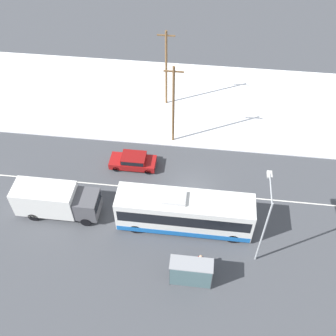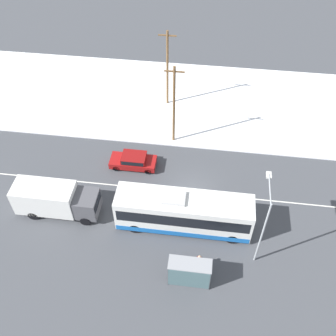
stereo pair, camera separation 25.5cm
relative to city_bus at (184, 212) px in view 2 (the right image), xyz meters
The scene contains 11 objects.
ground_plane 3.99m from the city_bus, 83.86° to the left, with size 120.00×120.00×0.00m, color #424449.
snow_lot 16.85m from the city_bus, 88.69° to the left, with size 80.00×14.85×0.12m.
lane_marking_center 3.99m from the city_bus, 83.86° to the left, with size 60.00×0.12×0.00m.
city_bus is the anchor object (origin of this frame).
box_truck 10.73m from the city_bus, behind, with size 6.96×2.30×2.99m.
sedan_car 8.21m from the city_bus, 130.92° to the left, with size 4.31×1.80×1.38m.
pedestrian_at_stop 4.07m from the city_bus, 66.97° to the right, with size 0.57×0.25×1.57m.
bus_shelter 5.22m from the city_bus, 79.72° to the right, with size 3.10×1.20×2.40m.
streetlamp 6.70m from the city_bus, 17.59° to the right, with size 0.36×3.13×7.01m.
utility_pole_roadside 10.72m from the city_bus, 101.30° to the left, with size 1.80×0.24×8.62m.
utility_pole_snowlot 16.69m from the city_bus, 101.99° to the left, with size 1.80×0.24×8.70m.
Camera 2 is at (0.79, -22.41, 27.17)m, focal length 42.00 mm.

